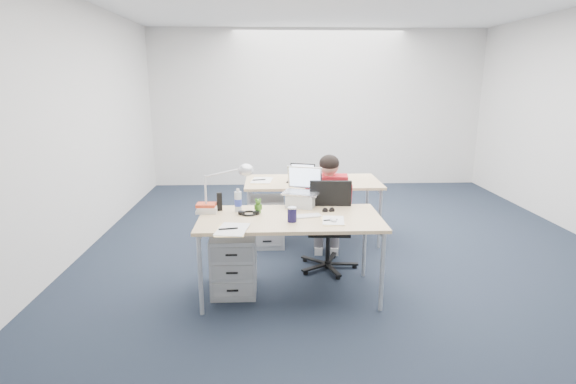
{
  "coord_description": "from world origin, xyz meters",
  "views": [
    {
      "loc": [
        -0.89,
        -4.74,
        1.89
      ],
      "look_at": [
        -0.71,
        -0.54,
        0.85
      ],
      "focal_mm": 28.0,
      "sensor_mm": 36.0,
      "label": 1
    }
  ],
  "objects_px": {
    "headphones": "(249,213)",
    "sunglasses": "(328,210)",
    "dark_laptop": "(301,173)",
    "drawer_pedestal_far": "(267,221)",
    "bear_figurine": "(258,206)",
    "silver_laptop": "(301,188)",
    "desk_far": "(312,185)",
    "cordless_phone": "(219,202)",
    "drawer_pedestal_near": "(234,262)",
    "can_koozie": "(292,214)",
    "water_bottle": "(238,200)",
    "far_cup": "(331,177)",
    "computer_mouse": "(333,220)",
    "desk_near": "(290,222)",
    "wireless_keyboard": "(307,216)",
    "seated_person": "(328,210)",
    "book_stack": "(207,208)",
    "office_chair": "(328,244)",
    "desk_lamp": "(221,187)"
  },
  "relations": [
    {
      "from": "far_cup",
      "to": "computer_mouse",
      "type": "bearing_deg",
      "value": -97.04
    },
    {
      "from": "silver_laptop",
      "to": "book_stack",
      "type": "relative_size",
      "value": 1.94
    },
    {
      "from": "drawer_pedestal_near",
      "to": "sunglasses",
      "type": "bearing_deg",
      "value": 3.43
    },
    {
      "from": "drawer_pedestal_near",
      "to": "cordless_phone",
      "type": "relative_size",
      "value": 3.22
    },
    {
      "from": "headphones",
      "to": "dark_laptop",
      "type": "bearing_deg",
      "value": 68.49
    },
    {
      "from": "far_cup",
      "to": "silver_laptop",
      "type": "bearing_deg",
      "value": -111.59
    },
    {
      "from": "desk_near",
      "to": "bear_figurine",
      "type": "bearing_deg",
      "value": 153.42
    },
    {
      "from": "desk_near",
      "to": "sunglasses",
      "type": "bearing_deg",
      "value": 22.03
    },
    {
      "from": "headphones",
      "to": "sunglasses",
      "type": "relative_size",
      "value": 1.62
    },
    {
      "from": "headphones",
      "to": "dark_laptop",
      "type": "distance_m",
      "value": 1.43
    },
    {
      "from": "sunglasses",
      "to": "bear_figurine",
      "type": "bearing_deg",
      "value": 172.35
    },
    {
      "from": "dark_laptop",
      "to": "drawer_pedestal_far",
      "type": "bearing_deg",
      "value": -150.15
    },
    {
      "from": "water_bottle",
      "to": "sunglasses",
      "type": "height_order",
      "value": "water_bottle"
    },
    {
      "from": "bear_figurine",
      "to": "silver_laptop",
      "type": "bearing_deg",
      "value": 15.03
    },
    {
      "from": "office_chair",
      "to": "drawer_pedestal_far",
      "type": "relative_size",
      "value": 1.77
    },
    {
      "from": "seated_person",
      "to": "book_stack",
      "type": "height_order",
      "value": "seated_person"
    },
    {
      "from": "office_chair",
      "to": "wireless_keyboard",
      "type": "xyz_separation_m",
      "value": [
        -0.27,
        -0.52,
        0.46
      ]
    },
    {
      "from": "silver_laptop",
      "to": "cordless_phone",
      "type": "relative_size",
      "value": 2.1
    },
    {
      "from": "cordless_phone",
      "to": "desk_far",
      "type": "bearing_deg",
      "value": 34.36
    },
    {
      "from": "desk_far",
      "to": "bear_figurine",
      "type": "bearing_deg",
      "value": -115.13
    },
    {
      "from": "desk_near",
      "to": "wireless_keyboard",
      "type": "xyz_separation_m",
      "value": [
        0.15,
        0.01,
        0.05
      ]
    },
    {
      "from": "seated_person",
      "to": "silver_laptop",
      "type": "xyz_separation_m",
      "value": [
        -0.3,
        -0.35,
        0.32
      ]
    },
    {
      "from": "sunglasses",
      "to": "drawer_pedestal_near",
      "type": "bearing_deg",
      "value": 175.47
    },
    {
      "from": "desk_far",
      "to": "seated_person",
      "type": "height_order",
      "value": "seated_person"
    },
    {
      "from": "far_cup",
      "to": "seated_person",
      "type": "bearing_deg",
      "value": -99.93
    },
    {
      "from": "seated_person",
      "to": "desk_far",
      "type": "bearing_deg",
      "value": 102.91
    },
    {
      "from": "dark_laptop",
      "to": "can_koozie",
      "type": "bearing_deg",
      "value": -79.04
    },
    {
      "from": "desk_near",
      "to": "sunglasses",
      "type": "relative_size",
      "value": 13.54
    },
    {
      "from": "desk_far",
      "to": "book_stack",
      "type": "relative_size",
      "value": 8.66
    },
    {
      "from": "wireless_keyboard",
      "to": "desk_lamp",
      "type": "height_order",
      "value": "desk_lamp"
    },
    {
      "from": "far_cup",
      "to": "wireless_keyboard",
      "type": "bearing_deg",
      "value": -105.89
    },
    {
      "from": "desk_far",
      "to": "cordless_phone",
      "type": "relative_size",
      "value": 9.37
    },
    {
      "from": "desk_far",
      "to": "dark_laptop",
      "type": "bearing_deg",
      "value": -159.18
    },
    {
      "from": "water_bottle",
      "to": "desk_far",
      "type": "bearing_deg",
      "value": 57.54
    },
    {
      "from": "desk_near",
      "to": "drawer_pedestal_near",
      "type": "height_order",
      "value": "desk_near"
    },
    {
      "from": "computer_mouse",
      "to": "sunglasses",
      "type": "xyz_separation_m",
      "value": [
        -0.0,
        0.29,
        -0.0
      ]
    },
    {
      "from": "can_koozie",
      "to": "far_cup",
      "type": "height_order",
      "value": "can_koozie"
    },
    {
      "from": "headphones",
      "to": "bear_figurine",
      "type": "height_order",
      "value": "bear_figurine"
    },
    {
      "from": "drawer_pedestal_far",
      "to": "book_stack",
      "type": "bearing_deg",
      "value": -115.14
    },
    {
      "from": "silver_laptop",
      "to": "drawer_pedestal_far",
      "type": "bearing_deg",
      "value": 126.89
    },
    {
      "from": "desk_near",
      "to": "dark_laptop",
      "type": "bearing_deg",
      "value": 82.14
    },
    {
      "from": "drawer_pedestal_far",
      "to": "headphones",
      "type": "height_order",
      "value": "headphones"
    },
    {
      "from": "drawer_pedestal_near",
      "to": "can_koozie",
      "type": "height_order",
      "value": "can_koozie"
    },
    {
      "from": "far_cup",
      "to": "headphones",
      "type": "bearing_deg",
      "value": -124.32
    },
    {
      "from": "silver_laptop",
      "to": "can_koozie",
      "type": "height_order",
      "value": "silver_laptop"
    },
    {
      "from": "desk_near",
      "to": "seated_person",
      "type": "bearing_deg",
      "value": 58.64
    },
    {
      "from": "desk_far",
      "to": "seated_person",
      "type": "distance_m",
      "value": 0.77
    },
    {
      "from": "desk_near",
      "to": "wireless_keyboard",
      "type": "distance_m",
      "value": 0.16
    },
    {
      "from": "silver_laptop",
      "to": "water_bottle",
      "type": "distance_m",
      "value": 0.61
    },
    {
      "from": "water_bottle",
      "to": "book_stack",
      "type": "bearing_deg",
      "value": -174.75
    }
  ]
}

